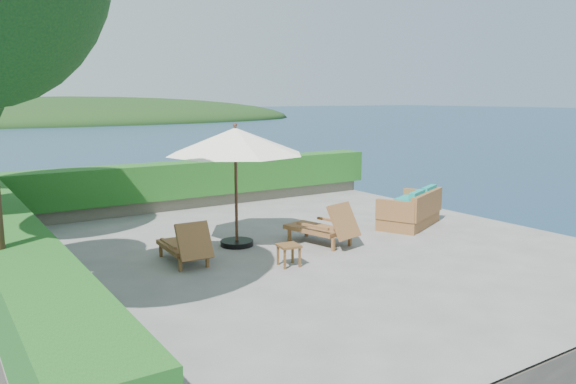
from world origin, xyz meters
TOP-DOWN VIEW (x-y plane):
  - ground at (0.00, 0.00)m, footprint 12.00×12.00m
  - foundation at (0.00, 0.00)m, footprint 12.00×12.00m
  - ocean at (0.00, 0.00)m, footprint 600.00×600.00m
  - offshore_island at (25.00, 140.00)m, footprint 126.00×57.60m
  - planter_wall_far at (0.00, 5.60)m, footprint 12.00×0.60m
  - planter_wall_left at (-5.60, 0.00)m, footprint 0.60×12.00m
  - hedge_far at (0.00, 5.60)m, footprint 12.40×0.90m
  - hedge_left at (-5.60, 0.00)m, footprint 0.90×12.40m
  - patio_umbrella at (-0.96, 0.94)m, footprint 3.46×3.46m
  - lounge_left at (-2.43, 0.28)m, footprint 0.76×1.60m
  - lounge_right at (0.71, -0.06)m, footprint 1.09×1.82m
  - side_table at (-0.83, -0.96)m, footprint 0.45×0.45m
  - wicker_loveseat at (3.65, 0.21)m, footprint 2.24×1.77m

SIDE VIEW (x-z plane):
  - offshore_island at x=25.00m, z-range -9.30..3.30m
  - ocean at x=0.00m, z-range -3.00..-3.00m
  - foundation at x=0.00m, z-range -3.05..-0.05m
  - ground at x=0.00m, z-range 0.00..0.00m
  - planter_wall_far at x=0.00m, z-range 0.00..0.36m
  - planter_wall_left at x=-5.60m, z-range 0.00..0.36m
  - side_table at x=-0.83m, z-range 0.14..0.57m
  - lounge_left at x=-2.43m, z-range -0.07..0.83m
  - wicker_loveseat at x=3.65m, z-range -0.11..0.87m
  - lounge_right at x=0.71m, z-range -0.08..0.90m
  - hedge_far at x=0.00m, z-range 0.35..1.35m
  - hedge_left at x=-5.60m, z-range 0.35..1.35m
  - patio_umbrella at x=-0.96m, z-range 0.93..3.62m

